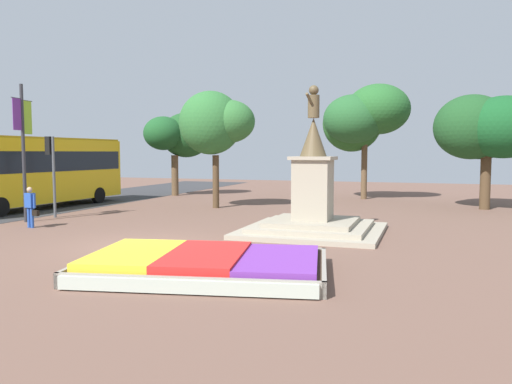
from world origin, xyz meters
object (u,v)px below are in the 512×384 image
(flower_planter, at_px, (203,264))
(city_bus, at_px, (32,168))
(traffic_light_mid_block, at_px, (51,161))
(banner_pole, at_px, (23,146))
(statue_monument, at_px, (313,206))
(pedestrian_with_handbag, at_px, (30,205))

(flower_planter, height_order, city_bus, city_bus)
(traffic_light_mid_block, height_order, banner_pole, banner_pole)
(traffic_light_mid_block, bearing_deg, statue_monument, -2.06)
(statue_monument, height_order, city_bus, statue_monument)
(statue_monument, bearing_deg, city_bus, 169.50)
(banner_pole, distance_m, pedestrian_with_handbag, 2.94)
(flower_planter, bearing_deg, city_bus, 145.46)
(flower_planter, distance_m, city_bus, 17.13)
(city_bus, relative_size, pedestrian_with_handbag, 7.15)
(traffic_light_mid_block, relative_size, banner_pole, 0.63)
(flower_planter, distance_m, pedestrian_with_handbag, 10.37)
(flower_planter, distance_m, statue_monument, 6.98)
(traffic_light_mid_block, bearing_deg, banner_pole, -91.21)
(flower_planter, xyz_separation_m, city_bus, (-14.03, 9.65, 1.85))
(banner_pole, xyz_separation_m, pedestrian_with_handbag, (1.40, -1.21, -2.28))
(banner_pole, bearing_deg, city_bus, 130.01)
(traffic_light_mid_block, xyz_separation_m, pedestrian_with_handbag, (1.37, -2.76, -1.64))
(statue_monument, xyz_separation_m, city_bus, (-15.17, 2.81, 1.10))
(flower_planter, relative_size, city_bus, 0.56)
(banner_pole, xyz_separation_m, city_bus, (-3.31, 3.94, -1.07))
(city_bus, bearing_deg, pedestrian_with_handbag, -47.56)
(flower_planter, bearing_deg, banner_pole, 151.94)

